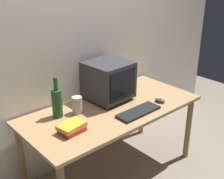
{
  "coord_description": "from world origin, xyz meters",
  "views": [
    {
      "loc": [
        -1.56,
        -1.77,
        1.9
      ],
      "look_at": [
        0.0,
        0.0,
        0.89
      ],
      "focal_mm": 47.02,
      "sensor_mm": 36.0,
      "label": 1
    }
  ],
  "objects_px": {
    "computer_mouse": "(160,100)",
    "bottle_tall": "(57,102)",
    "metal_canister": "(77,105)",
    "keyboard": "(139,112)",
    "book_stack": "(72,128)",
    "bottle_short": "(132,79)",
    "crt_monitor": "(108,80)"
  },
  "relations": [
    {
      "from": "computer_mouse",
      "to": "bottle_tall",
      "type": "height_order",
      "value": "bottle_tall"
    },
    {
      "from": "computer_mouse",
      "to": "metal_canister",
      "type": "xyz_separation_m",
      "value": [
        -0.7,
        0.34,
        0.06
      ]
    },
    {
      "from": "keyboard",
      "to": "bottle_tall",
      "type": "height_order",
      "value": "bottle_tall"
    },
    {
      "from": "computer_mouse",
      "to": "book_stack",
      "type": "xyz_separation_m",
      "value": [
        -0.92,
        0.11,
        0.02
      ]
    },
    {
      "from": "computer_mouse",
      "to": "bottle_short",
      "type": "bearing_deg",
      "value": 58.68
    },
    {
      "from": "crt_monitor",
      "to": "bottle_short",
      "type": "distance_m",
      "value": 0.46
    },
    {
      "from": "bottle_short",
      "to": "bottle_tall",
      "type": "bearing_deg",
      "value": -174.67
    },
    {
      "from": "bottle_tall",
      "to": "book_stack",
      "type": "xyz_separation_m",
      "value": [
        -0.05,
        -0.28,
        -0.1
      ]
    },
    {
      "from": "bottle_short",
      "to": "metal_canister",
      "type": "height_order",
      "value": "bottle_short"
    },
    {
      "from": "metal_canister",
      "to": "computer_mouse",
      "type": "bearing_deg",
      "value": -25.66
    },
    {
      "from": "computer_mouse",
      "to": "book_stack",
      "type": "height_order",
      "value": "book_stack"
    },
    {
      "from": "crt_monitor",
      "to": "book_stack",
      "type": "bearing_deg",
      "value": -156.25
    },
    {
      "from": "computer_mouse",
      "to": "book_stack",
      "type": "relative_size",
      "value": 0.44
    },
    {
      "from": "keyboard",
      "to": "computer_mouse",
      "type": "xyz_separation_m",
      "value": [
        0.31,
        0.02,
        0.01
      ]
    },
    {
      "from": "book_stack",
      "to": "metal_canister",
      "type": "distance_m",
      "value": 0.32
    },
    {
      "from": "crt_monitor",
      "to": "bottle_tall",
      "type": "relative_size",
      "value": 1.14
    },
    {
      "from": "crt_monitor",
      "to": "metal_canister",
      "type": "relative_size",
      "value": 2.7
    },
    {
      "from": "crt_monitor",
      "to": "metal_canister",
      "type": "xyz_separation_m",
      "value": [
        -0.39,
        -0.03,
        -0.12
      ]
    },
    {
      "from": "crt_monitor",
      "to": "bottle_short",
      "type": "height_order",
      "value": "crt_monitor"
    },
    {
      "from": "crt_monitor",
      "to": "bottle_short",
      "type": "xyz_separation_m",
      "value": [
        0.43,
        0.11,
        -0.13
      ]
    },
    {
      "from": "bottle_tall",
      "to": "book_stack",
      "type": "relative_size",
      "value": 1.57
    },
    {
      "from": "keyboard",
      "to": "bottle_tall",
      "type": "relative_size",
      "value": 1.18
    },
    {
      "from": "bottle_short",
      "to": "book_stack",
      "type": "distance_m",
      "value": 1.1
    },
    {
      "from": "crt_monitor",
      "to": "computer_mouse",
      "type": "bearing_deg",
      "value": -49.54
    },
    {
      "from": "crt_monitor",
      "to": "bottle_tall",
      "type": "bearing_deg",
      "value": 177.83
    },
    {
      "from": "crt_monitor",
      "to": "metal_canister",
      "type": "bearing_deg",
      "value": -174.96
    },
    {
      "from": "keyboard",
      "to": "book_stack",
      "type": "xyz_separation_m",
      "value": [
        -0.61,
        0.13,
        0.02
      ]
    },
    {
      "from": "keyboard",
      "to": "computer_mouse",
      "type": "distance_m",
      "value": 0.31
    },
    {
      "from": "keyboard",
      "to": "book_stack",
      "type": "height_order",
      "value": "book_stack"
    },
    {
      "from": "keyboard",
      "to": "bottle_tall",
      "type": "distance_m",
      "value": 0.7
    },
    {
      "from": "crt_monitor",
      "to": "metal_canister",
      "type": "distance_m",
      "value": 0.4
    },
    {
      "from": "keyboard",
      "to": "metal_canister",
      "type": "height_order",
      "value": "metal_canister"
    }
  ]
}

